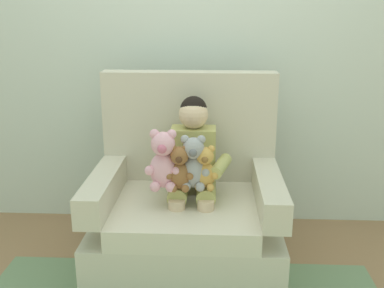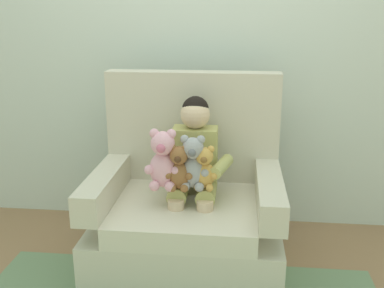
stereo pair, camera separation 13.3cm
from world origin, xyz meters
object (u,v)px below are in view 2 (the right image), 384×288
at_px(armchair, 188,209).
at_px(plush_brown, 179,169).
at_px(plush_honey, 204,169).
at_px(plush_grey, 193,164).
at_px(plush_pink, 163,161).
at_px(seated_child, 194,161).

relative_size(armchair, plush_brown, 4.40).
xyz_separation_m(plush_brown, plush_honey, (0.14, 0.02, -0.00)).
relative_size(plush_grey, plush_honey, 1.22).
distance_m(armchair, plush_grey, 0.38).
distance_m(armchair, plush_honey, 0.37).
bearing_deg(armchair, plush_pink, -125.76).
bearing_deg(plush_honey, armchair, 134.53).
bearing_deg(plush_honey, plush_brown, -161.29).
height_order(plush_grey, plush_pink, plush_pink).
distance_m(seated_child, plush_pink, 0.23).
bearing_deg(plush_grey, plush_brown, -144.22).
bearing_deg(seated_child, armchair, -174.38).
bearing_deg(plush_brown, plush_grey, 24.56).
bearing_deg(plush_honey, plush_grey, -172.94).
height_order(armchair, plush_grey, armchair).
bearing_deg(plush_grey, seated_child, 110.79).
height_order(seated_child, plush_honey, seated_child).
relative_size(armchair, plush_honey, 4.55).
relative_size(plush_pink, plush_honey, 1.36).
height_order(plush_brown, plush_pink, plush_pink).
height_order(seated_child, plush_grey, seated_child).
xyz_separation_m(plush_pink, plush_honey, (0.22, 0.01, -0.04)).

